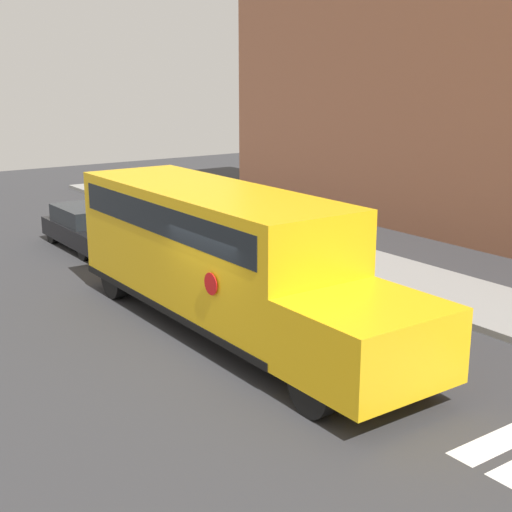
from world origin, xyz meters
name	(u,v)px	position (x,y,z in m)	size (l,w,h in m)	color
ground_plane	(230,350)	(0.00, 0.00, 0.00)	(60.00, 60.00, 0.00)	#333335
sidewalk_strip	(443,292)	(0.00, 6.50, 0.07)	(44.00, 3.00, 0.15)	gray
school_bus	(221,251)	(-1.28, 0.62, 1.73)	(10.24, 2.57, 3.05)	yellow
parked_car	(89,227)	(-9.96, 1.10, 0.67)	(4.10, 1.76, 1.33)	black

